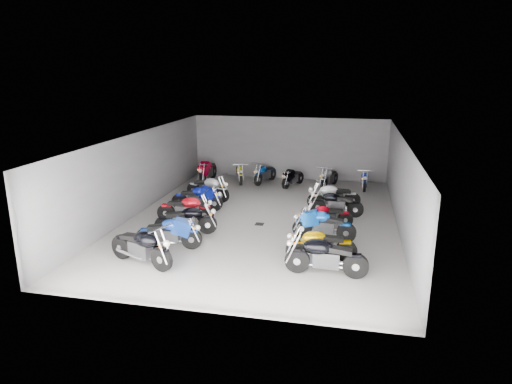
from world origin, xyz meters
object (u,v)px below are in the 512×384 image
at_px(motorcycle_left_f, 208,188).
at_px(motorcycle_right_f, 333,196).
at_px(motorcycle_left_b, 169,233).
at_px(motorcycle_right_b, 321,245).
at_px(motorcycle_left_c, 186,220).
at_px(motorcycle_right_c, 323,225).
at_px(motorcycle_left_a, 141,247).
at_px(drain_grate, 259,224).
at_px(motorcycle_back_d, 293,177).
at_px(motorcycle_back_b, 240,173).
at_px(motorcycle_right_e, 336,204).
at_px(motorcycle_right_d, 327,216).
at_px(motorcycle_back_a, 207,171).
at_px(motorcycle_back_e, 329,178).
at_px(motorcycle_right_a, 325,256).
at_px(motorcycle_back_f, 365,179).
at_px(motorcycle_back_c, 265,173).
at_px(motorcycle_left_e, 198,198).
at_px(motorcycle_left_d, 186,209).

xyz_separation_m(motorcycle_left_f, motorcycle_right_f, (5.43, -0.14, -0.00)).
relative_size(motorcycle_left_b, motorcycle_right_b, 1.01).
bearing_deg(motorcycle_left_c, motorcycle_right_c, 79.12).
xyz_separation_m(motorcycle_left_a, motorcycle_left_c, (0.38, 2.70, -0.05)).
distance_m(drain_grate, motorcycle_back_d, 5.89).
distance_m(motorcycle_left_a, motorcycle_back_b, 10.40).
bearing_deg(motorcycle_back_d, motorcycle_right_e, 141.38).
height_order(drain_grate, motorcycle_left_b, motorcycle_left_b).
bearing_deg(motorcycle_right_f, motorcycle_right_b, 161.37).
relative_size(motorcycle_right_b, motorcycle_right_f, 0.99).
xyz_separation_m(motorcycle_right_d, motorcycle_back_a, (-6.40, 5.75, 0.11)).
distance_m(motorcycle_right_d, motorcycle_back_e, 5.89).
xyz_separation_m(motorcycle_left_f, motorcycle_right_b, (5.32, -5.60, -0.02)).
bearing_deg(motorcycle_back_b, motorcycle_left_f, 61.57).
bearing_deg(motorcycle_right_c, motorcycle_right_f, 1.89).
bearing_deg(drain_grate, motorcycle_back_d, 85.58).
distance_m(motorcycle_right_a, motorcycle_right_d, 4.03).
bearing_deg(motorcycle_back_b, motorcycle_right_e, 119.03).
xyz_separation_m(motorcycle_left_b, motorcycle_back_b, (0.06, 9.04, -0.05)).
relative_size(motorcycle_left_c, motorcycle_back_f, 1.12).
xyz_separation_m(motorcycle_right_a, motorcycle_back_c, (-3.68, 10.12, -0.07)).
bearing_deg(motorcycle_back_d, motorcycle_back_f, -151.91).
height_order(motorcycle_left_e, motorcycle_left_f, motorcycle_left_f).
relative_size(drain_grate, motorcycle_right_a, 0.14).
bearing_deg(motorcycle_left_b, motorcycle_back_b, 170.33).
bearing_deg(motorcycle_right_f, motorcycle_right_a, 163.31).
height_order(motorcycle_left_e, motorcycle_back_e, motorcycle_left_e).
relative_size(motorcycle_left_d, motorcycle_back_a, 0.93).
bearing_deg(motorcycle_left_d, drain_grate, 94.14).
bearing_deg(motorcycle_back_c, motorcycle_back_b, 25.73).
bearing_deg(motorcycle_left_a, motorcycle_left_d, -157.80).
bearing_deg(motorcycle_back_e, motorcycle_left_d, 69.98).
height_order(motorcycle_right_a, motorcycle_back_e, motorcycle_right_a).
bearing_deg(motorcycle_right_e, drain_grate, 122.39).
bearing_deg(motorcycle_right_b, motorcycle_left_f, 32.50).
height_order(motorcycle_right_e, motorcycle_right_f, motorcycle_right_f).
bearing_deg(motorcycle_left_f, motorcycle_left_a, 21.37).
bearing_deg(motorcycle_right_b, motorcycle_back_e, -9.35).
relative_size(motorcycle_back_d, motorcycle_back_f, 0.94).
relative_size(motorcycle_left_b, motorcycle_left_c, 1.02).
height_order(motorcycle_left_d, motorcycle_back_e, motorcycle_left_d).
xyz_separation_m(motorcycle_right_c, motorcycle_back_c, (-3.43, 7.37, -0.02)).
bearing_deg(motorcycle_back_e, motorcycle_back_f, -159.19).
distance_m(motorcycle_left_b, motorcycle_right_d, 5.72).
bearing_deg(motorcycle_left_c, motorcycle_right_b, 57.59).
bearing_deg(motorcycle_right_d, motorcycle_left_c, 96.02).
xyz_separation_m(motorcycle_right_a, motorcycle_right_e, (0.06, 5.46, -0.06)).
height_order(motorcycle_right_c, motorcycle_right_e, motorcycle_right_c).
distance_m(motorcycle_left_b, motorcycle_right_b, 4.82).
bearing_deg(motorcycle_left_b, motorcycle_back_f, 136.18).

